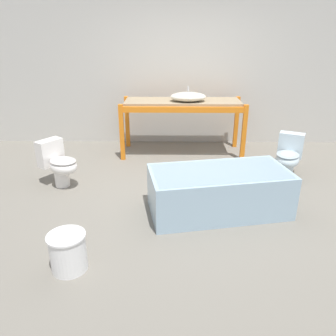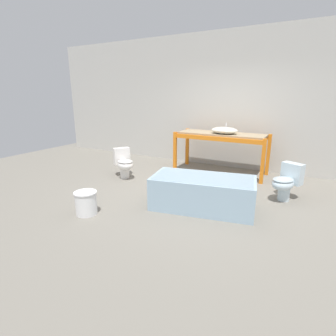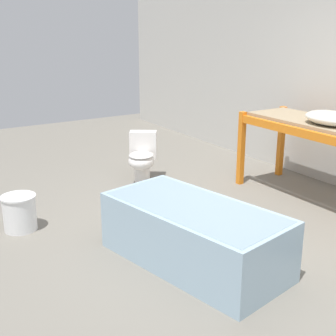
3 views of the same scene
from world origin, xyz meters
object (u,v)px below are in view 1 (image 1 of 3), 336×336
bathtub_main (219,188)px  bucket_white (68,251)px  sink_basin (188,97)px  toilet_far (59,163)px  toilet_near (288,156)px

bathtub_main → bucket_white: size_ratio=4.80×
bucket_white → bathtub_main: bearing=35.8°
sink_basin → toilet_far: (-1.80, -1.28, -0.67)m
toilet_near → bucket_white: bearing=-116.5°
bathtub_main → toilet_far: toilet_far is taller
toilet_near → bucket_white: (-2.60, -2.06, -0.15)m
bucket_white → toilet_far: bearing=109.7°
bathtub_main → toilet_near: toilet_near is taller
sink_basin → bathtub_main: 2.10m
sink_basin → toilet_near: 1.84m
sink_basin → toilet_far: size_ratio=0.90×
bathtub_main → toilet_far: bearing=151.0°
bathtub_main → toilet_near: 1.50m
sink_basin → toilet_near: sink_basin is taller
toilet_far → bucket_white: size_ratio=1.81×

